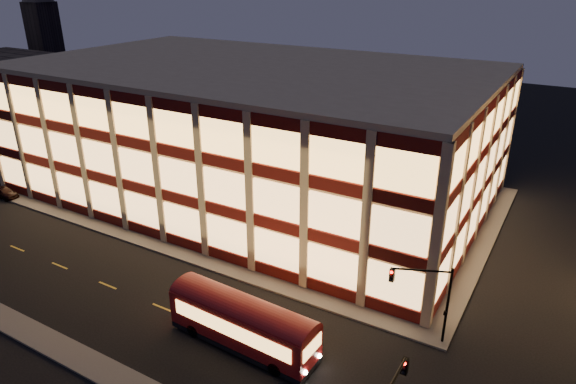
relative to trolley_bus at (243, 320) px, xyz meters
The scene contains 9 objects.
ground 13.50m from the trolley_bus, 151.83° to the left, with size 200.00×200.00×0.00m, color black.
sidewalk_office_south 16.59m from the trolley_bus, 153.69° to the left, with size 54.00×2.00×0.15m, color #514F4C.
sidewalk_office_east 25.94m from the trolley_bus, 64.25° to the left, with size 2.00×30.00×0.15m, color #514F4C.
sidewalk_near 13.68m from the trolley_bus, 150.33° to the right, with size 100.00×2.00×0.15m, color #514F4C.
office_building 27.95m from the trolley_bus, 122.30° to the left, with size 50.45×30.45×14.50m.
church_tower 94.22m from the trolley_bus, 150.48° to the left, with size 5.00×5.00×18.00m, color #2D2621.
traffic_signal_far 12.50m from the trolley_bus, 32.03° to the left, with size 3.79×1.87×6.00m.
trolley_bus is the anchor object (origin of this frame).
parked_car_0 38.40m from the trolley_bus, 169.79° to the left, with size 1.51×3.74×1.28m, color black.
Camera 1 is at (28.70, -29.12, 23.67)m, focal length 32.00 mm.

